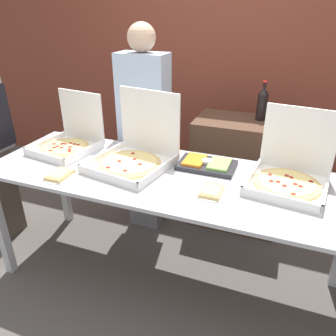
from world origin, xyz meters
name	(u,v)px	position (x,y,z in m)	size (l,w,h in m)	color
ground_plane	(168,277)	(0.00, 0.00, 0.00)	(16.00, 16.00, 0.00)	#514C47
brick_wall_behind	(228,57)	(0.00, 1.70, 1.40)	(10.00, 0.06, 2.80)	brown
buffet_table	(168,188)	(0.00, 0.00, 0.78)	(2.44, 0.83, 0.88)	#B7BABF
pizza_box_far_left	(290,173)	(0.73, 0.15, 0.96)	(0.50, 0.51, 0.44)	white
pizza_box_near_right	(69,140)	(-0.85, 0.14, 0.95)	(0.47, 0.48, 0.41)	white
pizza_box_near_left	(135,153)	(-0.27, 0.07, 0.96)	(0.56, 0.57, 0.48)	white
paper_plate_front_center	(212,191)	(0.32, -0.12, 0.89)	(0.21, 0.21, 0.03)	white
paper_plate_front_left	(60,175)	(-0.64, -0.27, 0.89)	(0.21, 0.21, 0.03)	white
veggie_tray	(207,164)	(0.20, 0.20, 0.90)	(0.38, 0.25, 0.05)	#28282D
sideboard_podium	(238,173)	(0.32, 0.95, 0.50)	(0.79, 0.50, 1.00)	#4C3323
soda_bottle	(262,103)	(0.45, 1.02, 1.14)	(0.09, 0.09, 0.32)	black
soda_can_silver	(276,118)	(0.58, 0.91, 1.06)	(0.07, 0.07, 0.12)	silver
soda_can_colored	(278,121)	(0.60, 0.83, 1.06)	(0.07, 0.07, 0.12)	gold
person_guest_plaid	(145,130)	(-0.44, 0.61, 0.93)	(0.40, 0.22, 1.76)	slate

